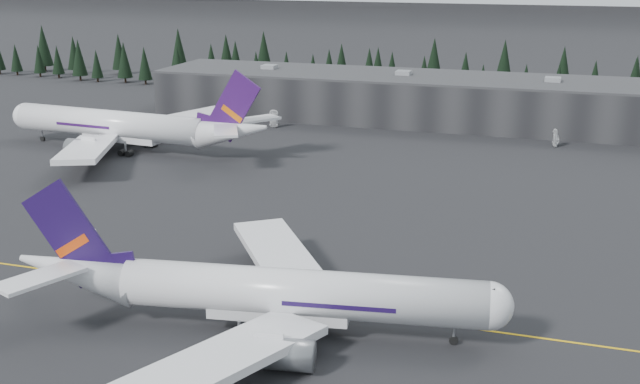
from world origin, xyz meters
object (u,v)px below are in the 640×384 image
(jet_main, at_px, (258,291))
(gse_vehicle_b, at_px, (556,144))
(gse_vehicle_a, at_px, (274,125))
(jet_parked, at_px, (132,127))
(terminal, at_px, (438,99))

(jet_main, relative_size, gse_vehicle_b, 14.05)
(jet_main, height_order, gse_vehicle_b, jet_main)
(gse_vehicle_a, bearing_deg, gse_vehicle_b, -8.03)
(jet_main, distance_m, gse_vehicle_b, 117.97)
(jet_main, bearing_deg, gse_vehicle_a, 101.85)
(jet_parked, height_order, gse_vehicle_a, jet_parked)
(jet_parked, relative_size, gse_vehicle_b, 16.04)
(terminal, height_order, gse_vehicle_a, terminal)
(gse_vehicle_a, bearing_deg, jet_parked, -129.59)
(jet_parked, distance_m, gse_vehicle_a, 42.08)
(terminal, xyz_separation_m, gse_vehicle_b, (32.62, -21.57, -5.55))
(terminal, relative_size, jet_parked, 2.27)
(jet_parked, height_order, gse_vehicle_b, jet_parked)
(jet_main, bearing_deg, terminal, 82.29)
(jet_main, relative_size, jet_parked, 0.88)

